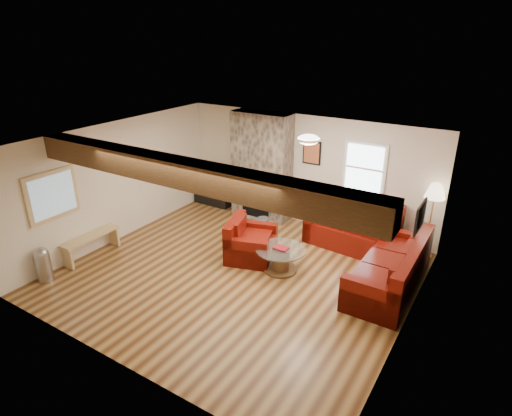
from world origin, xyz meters
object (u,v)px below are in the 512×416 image
(tv_cabinet, at_px, (214,194))
(television, at_px, (213,177))
(loveseat, at_px, (352,224))
(coffee_table, at_px, (281,260))
(sofa_three, at_px, (390,265))
(floor_lamp, at_px, (435,195))
(armchair_red, at_px, (251,239))

(tv_cabinet, relative_size, television, 1.35)
(tv_cabinet, bearing_deg, television, 0.00)
(loveseat, relative_size, coffee_table, 1.91)
(coffee_table, height_order, television, television)
(sofa_three, height_order, floor_lamp, floor_lamp)
(loveseat, bearing_deg, sofa_three, -42.52)
(sofa_three, relative_size, armchair_red, 2.31)
(armchair_red, bearing_deg, sofa_three, -99.19)
(armchair_red, bearing_deg, floor_lamp, -74.60)
(sofa_three, relative_size, tv_cabinet, 2.27)
(loveseat, distance_m, floor_lamp, 1.68)
(coffee_table, xyz_separation_m, television, (-3.07, 2.00, 0.48))
(floor_lamp, bearing_deg, sofa_three, -102.01)
(sofa_three, xyz_separation_m, armchair_red, (-2.60, -0.37, -0.04))
(tv_cabinet, height_order, television, television)
(television, height_order, floor_lamp, floor_lamp)
(coffee_table, bearing_deg, sofa_three, 15.40)
(television, xyz_separation_m, floor_lamp, (5.25, 0.02, 0.59))
(sofa_three, bearing_deg, coffee_table, -74.60)
(loveseat, xyz_separation_m, floor_lamp, (1.43, 0.32, 0.83))
(coffee_table, distance_m, floor_lamp, 3.16)
(loveseat, relative_size, armchair_red, 1.81)
(loveseat, distance_m, tv_cabinet, 3.84)
(loveseat, bearing_deg, television, 179.89)
(loveseat, xyz_separation_m, armchair_red, (-1.49, -1.56, -0.07))
(loveseat, bearing_deg, tv_cabinet, 179.89)
(loveseat, bearing_deg, floor_lamp, 17.00)
(coffee_table, bearing_deg, floor_lamp, 42.77)
(loveseat, xyz_separation_m, tv_cabinet, (-3.82, 0.30, -0.22))
(armchair_red, xyz_separation_m, television, (-2.33, 1.86, 0.31))
(armchair_red, distance_m, coffee_table, 0.77)
(coffee_table, xyz_separation_m, tv_cabinet, (-3.07, 2.00, 0.02))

